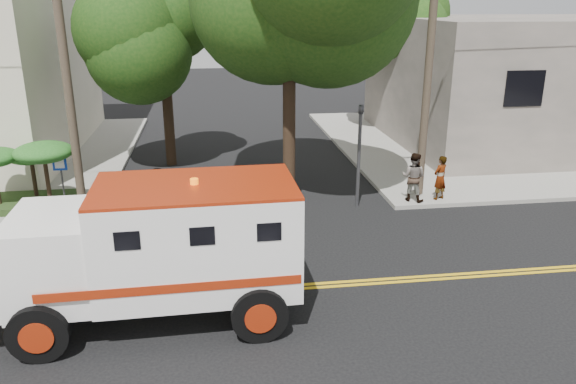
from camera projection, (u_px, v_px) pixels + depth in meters
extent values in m
plane|color=black|center=(267.00, 289.00, 14.12)|extent=(100.00, 100.00, 0.00)
cube|color=gray|center=(503.00, 142.00, 28.54)|extent=(17.00, 17.00, 0.15)
cube|color=#625B54|center=(533.00, 79.00, 28.21)|extent=(14.00, 12.00, 6.00)
cylinder|color=#382D23|center=(67.00, 81.00, 17.56)|extent=(0.28, 0.28, 9.00)
cylinder|color=#382D23|center=(428.00, 74.00, 19.32)|extent=(0.28, 0.28, 9.00)
cylinder|color=black|center=(289.00, 105.00, 19.28)|extent=(0.44, 0.44, 7.00)
cylinder|color=black|center=(167.00, 101.00, 24.07)|extent=(0.44, 0.44, 5.60)
sphere|color=#15390F|center=(163.00, 34.00, 23.17)|extent=(3.92, 3.92, 3.92)
sphere|color=#15390F|center=(182.00, 24.00, 22.62)|extent=(3.36, 3.36, 3.36)
cylinder|color=black|center=(396.00, 80.00, 29.28)|extent=(0.44, 0.44, 5.95)
sphere|color=#15390F|center=(400.00, 21.00, 28.33)|extent=(4.20, 4.20, 4.20)
sphere|color=#15390F|center=(422.00, 11.00, 27.74)|extent=(3.60, 3.60, 3.60)
cylinder|color=#3F3F42|center=(359.00, 157.00, 19.29)|extent=(0.12, 0.12, 3.60)
imported|color=#3F3F42|center=(361.00, 118.00, 18.86)|extent=(0.15, 0.18, 0.90)
cylinder|color=#3F3F42|center=(63.00, 186.00, 18.79)|extent=(0.06, 0.06, 2.00)
cube|color=#0C33A5|center=(60.00, 164.00, 18.48)|extent=(0.45, 0.03, 0.45)
cube|color=#1E3314|center=(31.00, 202.00, 19.42)|extent=(3.20, 2.00, 0.24)
cylinder|color=black|center=(34.00, 177.00, 19.55)|extent=(0.14, 0.14, 1.36)
ellipsoid|color=#1D5419|center=(31.00, 156.00, 19.30)|extent=(1.55, 1.55, 0.54)
cylinder|color=black|center=(47.00, 179.00, 18.74)|extent=(0.14, 0.14, 1.68)
ellipsoid|color=#1D5419|center=(43.00, 152.00, 18.44)|extent=(1.91, 1.91, 0.66)
cube|color=white|center=(197.00, 237.00, 12.39)|extent=(4.37, 2.64, 2.32)
cube|color=white|center=(57.00, 255.00, 12.00)|extent=(1.82, 2.47, 1.88)
cube|color=black|center=(10.00, 237.00, 11.71)|extent=(0.11, 1.88, 0.77)
cube|color=white|center=(3.00, 283.00, 12.00)|extent=(1.04, 2.24, 0.77)
cube|color=maroon|center=(194.00, 186.00, 12.00)|extent=(4.37, 2.64, 0.07)
cylinder|color=black|center=(39.00, 333.00, 11.17)|extent=(1.23, 0.38, 1.22)
cylinder|color=black|center=(65.00, 276.00, 13.48)|extent=(1.23, 0.38, 1.22)
cylinder|color=black|center=(260.00, 314.00, 11.84)|extent=(1.23, 0.38, 1.22)
cylinder|color=black|center=(248.00, 263.00, 14.16)|extent=(1.23, 0.38, 1.22)
imported|color=gray|center=(440.00, 178.00, 19.87)|extent=(0.69, 0.61, 1.60)
imported|color=gray|center=(413.00, 177.00, 19.71)|extent=(1.07, 1.03, 1.74)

